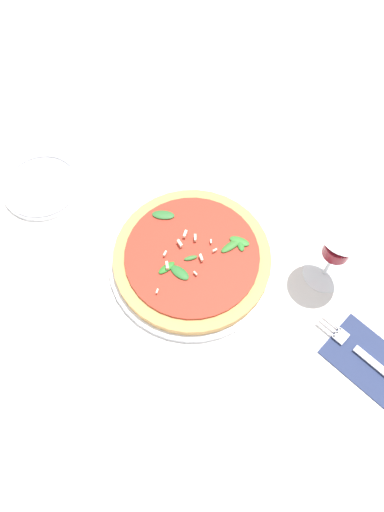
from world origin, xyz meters
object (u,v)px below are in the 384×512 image
at_px(pizza_arugula_main, 192,259).
at_px(side_plate_white, 42,186).
at_px(wine_glass, 340,246).
at_px(fork, 367,358).

relative_size(pizza_arugula_main, side_plate_white, 1.95).
xyz_separation_m(wine_glass, side_plate_white, (0.58, 0.07, -0.10)).
xyz_separation_m(pizza_arugula_main, side_plate_white, (0.35, -0.02, -0.01)).
bearing_deg(side_plate_white, pizza_arugula_main, 177.21).
height_order(pizza_arugula_main, fork, pizza_arugula_main).
bearing_deg(fork, side_plate_white, 13.44).
distance_m(pizza_arugula_main, fork, 0.35).
bearing_deg(wine_glass, pizza_arugula_main, 21.51).
bearing_deg(wine_glass, fork, 134.42).
height_order(wine_glass, side_plate_white, wine_glass).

